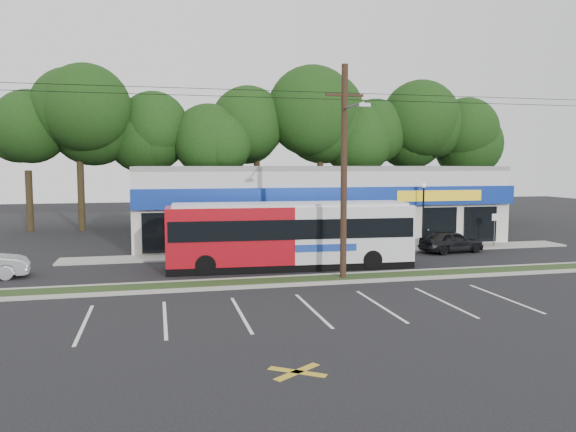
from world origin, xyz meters
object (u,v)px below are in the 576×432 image
(car_dark, at_px, (451,241))
(pedestrian_b, at_px, (292,246))
(utility_pole, at_px, (341,165))
(metrobus, at_px, (290,234))
(pedestrian_a, at_px, (362,242))
(sign_post, at_px, (495,224))
(lamp_post, at_px, (423,208))

(car_dark, distance_m, pedestrian_b, 10.19)
(utility_pole, distance_m, car_dark, 12.26)
(metrobus, xyz_separation_m, car_dark, (10.90, 2.80, -1.13))
(metrobus, height_order, pedestrian_a, metrobus)
(car_dark, bearing_deg, pedestrian_b, 83.84)
(sign_post, bearing_deg, utility_pole, -149.85)
(utility_pole, xyz_separation_m, pedestrian_b, (-0.83, 6.09, -4.63))
(utility_pole, relative_size, pedestrian_a, 31.99)
(pedestrian_b, bearing_deg, metrobus, 73.30)
(lamp_post, distance_m, sign_post, 5.13)
(sign_post, bearing_deg, lamp_post, 177.42)
(car_dark, bearing_deg, sign_post, -79.35)
(metrobus, distance_m, pedestrian_a, 6.09)
(pedestrian_b, bearing_deg, lamp_post, -169.58)
(car_dark, xyz_separation_m, pedestrian_a, (-5.74, 0.26, 0.09))
(sign_post, relative_size, metrobus, 0.17)
(sign_post, distance_m, pedestrian_a, 9.64)
(sign_post, relative_size, car_dark, 0.55)
(lamp_post, height_order, sign_post, lamp_post)
(utility_pole, relative_size, pedestrian_b, 31.91)
(utility_pole, bearing_deg, pedestrian_a, 61.44)
(lamp_post, xyz_separation_m, car_dark, (1.18, -1.50, -1.98))
(pedestrian_b, bearing_deg, pedestrian_a, -173.83)
(sign_post, xyz_separation_m, car_dark, (-3.82, -1.27, -0.87))
(pedestrian_a, bearing_deg, pedestrian_b, 5.71)
(car_dark, height_order, pedestrian_a, pedestrian_a)
(metrobus, bearing_deg, pedestrian_b, 76.97)
(metrobus, bearing_deg, utility_pole, -63.73)
(sign_post, height_order, pedestrian_b, sign_post)
(metrobus, xyz_separation_m, pedestrian_a, (5.16, 3.06, -1.04))
(utility_pole, height_order, pedestrian_a, utility_pole)
(lamp_post, height_order, metrobus, lamp_post)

